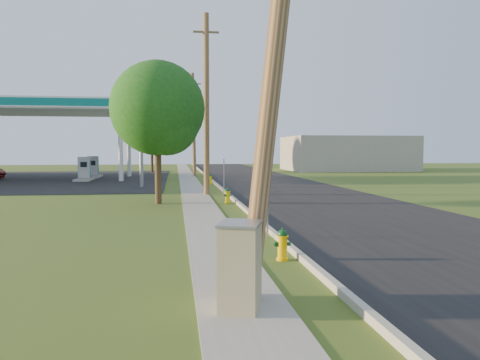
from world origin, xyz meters
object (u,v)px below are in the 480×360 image
(tree_verge, at_px, (160,112))
(utility_pole_far, at_px, (194,124))
(hydrant_mid, at_px, (228,195))
(utility_cabinet, at_px, (240,266))
(hydrant_far, at_px, (210,179))
(utility_pole_near, at_px, (279,8))
(hydrant_near, at_px, (282,245))
(fuel_pump_ne, at_px, (84,172))
(fuel_pump_se, at_px, (93,169))
(utility_pole_mid, at_px, (206,104))
(tree_lot, at_px, (153,133))
(price_pylon, at_px, (141,104))

(tree_verge, bearing_deg, utility_pole_far, 83.81)
(hydrant_mid, height_order, utility_cabinet, utility_cabinet)
(hydrant_far, bearing_deg, utility_pole_near, -91.72)
(hydrant_far, relative_size, utility_cabinet, 0.56)
(utility_pole_near, bearing_deg, hydrant_near, 75.31)
(hydrant_mid, bearing_deg, hydrant_far, 89.60)
(utility_pole_near, relative_size, hydrant_near, 12.96)
(fuel_pump_ne, bearing_deg, fuel_pump_se, 90.00)
(tree_verge, bearing_deg, hydrant_far, 74.98)
(utility_pole_mid, bearing_deg, hydrant_near, -87.48)
(utility_pole_near, height_order, hydrant_far, utility_pole_near)
(hydrant_near, xyz_separation_m, hydrant_mid, (0.01, 11.26, 0.00))
(fuel_pump_se, distance_m, tree_lot, 11.35)
(hydrant_mid, bearing_deg, tree_verge, 176.99)
(utility_pole_near, relative_size, tree_verge, 1.45)
(tree_lot, distance_m, hydrant_far, 19.91)
(hydrant_near, relative_size, utility_cabinet, 0.53)
(tree_verge, bearing_deg, hydrant_mid, -3.01)
(price_pylon, distance_m, tree_lot, 21.20)
(price_pylon, distance_m, hydrant_near, 22.00)
(hydrant_mid, bearing_deg, utility_pole_far, 91.79)
(utility_pole_mid, distance_m, fuel_pump_ne, 16.31)
(utility_pole_near, height_order, fuel_pump_se, utility_pole_near)
(utility_pole_mid, relative_size, fuel_pump_se, 3.06)
(hydrant_near, relative_size, hydrant_far, 0.95)
(utility_pole_far, xyz_separation_m, tree_verge, (-2.38, -21.99, -0.61))
(fuel_pump_se, height_order, hydrant_near, fuel_pump_se)
(hydrant_mid, xyz_separation_m, utility_cabinet, (-1.41, -14.39, 0.33))
(utility_pole_far, bearing_deg, hydrant_near, -88.84)
(tree_verge, xyz_separation_m, utility_cabinet, (1.67, -14.55, -3.50))
(fuel_pump_ne, height_order, utility_cabinet, fuel_pump_ne)
(hydrant_far, bearing_deg, tree_verge, -105.02)
(tree_lot, bearing_deg, hydrant_near, -83.46)
(utility_pole_far, xyz_separation_m, hydrant_mid, (0.69, -22.15, -4.44))
(utility_pole_near, xyz_separation_m, hydrant_mid, (0.69, 13.85, -4.44))
(hydrant_mid, bearing_deg, tree_lot, 98.92)
(utility_pole_near, distance_m, utility_pole_mid, 18.00)
(tree_verge, distance_m, utility_cabinet, 15.06)
(utility_pole_mid, relative_size, price_pylon, 1.43)
(tree_verge, height_order, hydrant_near, tree_verge)
(fuel_pump_ne, height_order, tree_lot, tree_lot)
(utility_pole_far, height_order, tree_lot, utility_pole_far)
(hydrant_far, distance_m, utility_cabinet, 26.37)
(utility_pole_far, bearing_deg, tree_verge, -96.19)
(fuel_pump_ne, bearing_deg, price_pylon, -56.31)
(hydrant_near, bearing_deg, utility_pole_mid, 92.52)
(fuel_pump_ne, distance_m, hydrant_near, 29.98)
(utility_cabinet, bearing_deg, fuel_pump_ne, 104.54)
(tree_lot, distance_m, hydrant_mid, 31.44)
(tree_verge, xyz_separation_m, hydrant_near, (3.06, -11.42, -3.84))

